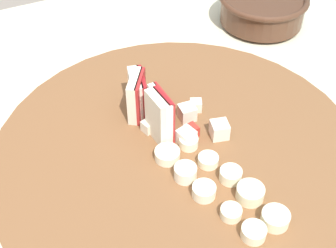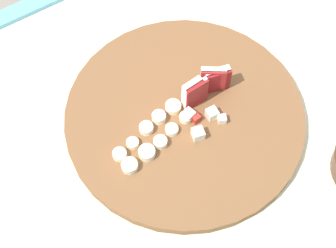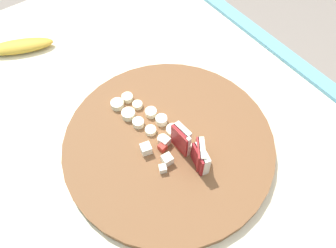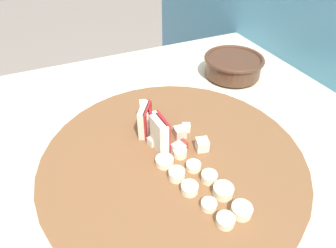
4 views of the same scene
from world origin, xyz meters
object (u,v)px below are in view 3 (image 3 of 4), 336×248
apple_wedge_fan (191,148)px  apple_dice_pile (162,151)px  banana_slice_rows (143,116)px  banana_peel (20,46)px  cutting_board (169,143)px

apple_wedge_fan → apple_dice_pile: size_ratio=1.08×
banana_slice_rows → banana_peel: bearing=18.8°
apple_wedge_fan → banana_peel: apple_wedge_fan is taller
apple_wedge_fan → banana_slice_rows: (0.13, 0.03, -0.02)m
banana_peel → apple_wedge_fan: bearing=-163.1°
cutting_board → banana_peel: size_ratio=2.57×
apple_wedge_fan → banana_peel: bearing=16.9°
apple_dice_pile → banana_peel: bearing=13.3°
banana_slice_rows → banana_peel: (0.38, 0.13, -0.01)m
cutting_board → apple_dice_pile: 0.04m
apple_wedge_fan → banana_slice_rows: 0.14m
cutting_board → apple_dice_pile: bearing=120.3°
apple_wedge_fan → banana_slice_rows: bearing=11.0°
apple_dice_pile → banana_slice_rows: (0.10, -0.02, -0.00)m
cutting_board → banana_slice_rows: (0.08, 0.01, 0.02)m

